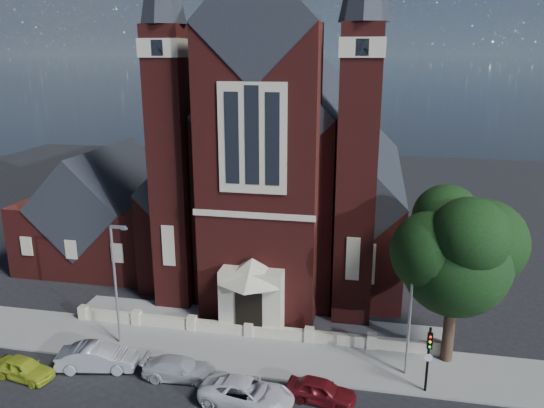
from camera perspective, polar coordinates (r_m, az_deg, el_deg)
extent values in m
plane|color=black|center=(43.78, 0.18, -8.62)|extent=(120.00, 120.00, 0.00)
cube|color=gray|center=(34.71, -3.26, -15.65)|extent=(60.00, 5.00, 0.12)
cube|color=gray|center=(38.08, -1.73, -12.58)|extent=(26.00, 3.00, 0.14)
cube|color=#B9AF93|center=(36.38, -2.46, -14.05)|extent=(24.00, 0.40, 0.90)
cube|color=#4C1714|center=(50.94, 2.34, 3.20)|extent=(10.00, 30.00, 14.00)
cube|color=black|center=(49.89, 2.43, 11.07)|extent=(10.00, 30.20, 10.00)
cube|color=#4C1714|center=(52.38, -6.00, 0.09)|extent=(5.00, 26.00, 8.00)
cube|color=#4C1714|center=(50.15, 10.62, -0.81)|extent=(5.00, 26.00, 8.00)
cube|color=black|center=(51.45, -6.13, 4.38)|extent=(5.01, 26.20, 5.01)
cube|color=black|center=(49.18, 10.85, 3.66)|extent=(5.01, 26.20, 5.01)
cube|color=#4C1714|center=(35.42, -1.51, 2.58)|extent=(8.00, 3.00, 20.00)
cube|color=black|center=(34.54, -1.63, 18.95)|extent=(8.00, 3.20, 8.00)
cube|color=#B9AF93|center=(33.36, -2.13, 7.00)|extent=(4.40, 0.15, 7.00)
cube|color=black|center=(33.27, -2.16, 7.33)|extent=(0.90, 0.08, 6.20)
cube|color=#B9AF93|center=(36.21, -2.12, -10.25)|extent=(4.20, 2.00, 4.40)
cube|color=black|center=(35.57, -2.51, -11.85)|extent=(1.80, 0.12, 3.20)
cone|color=#B9AF93|center=(35.30, -2.16, -7.04)|extent=(4.60, 4.60, 1.60)
cube|color=#4C1714|center=(38.26, -10.73, 3.30)|extent=(2.60, 2.60, 20.00)
cube|color=#B9AF93|center=(37.40, -11.42, 16.12)|extent=(2.80, 2.80, 1.20)
cube|color=#4C1714|center=(35.58, 9.13, 2.45)|extent=(2.60, 2.60, 20.00)
cube|color=#B9AF93|center=(34.66, 9.76, 16.25)|extent=(2.80, 2.80, 1.20)
cube|color=#4C1714|center=(50.59, -17.24, -2.30)|extent=(12.00, 12.00, 6.00)
cube|color=black|center=(49.78, -17.51, 0.98)|extent=(8.49, 12.20, 8.49)
cylinder|color=black|center=(34.28, 18.54, -12.15)|extent=(0.70, 0.70, 5.00)
sphere|color=black|center=(32.66, 19.15, -5.92)|extent=(6.40, 6.40, 6.40)
sphere|color=black|center=(30.94, 20.49, -3.30)|extent=(4.40, 4.40, 4.40)
cylinder|color=gray|center=(35.12, -16.47, -8.56)|extent=(0.16, 0.16, 8.00)
cube|color=gray|center=(33.49, -16.24, -2.40)|extent=(1.00, 0.15, 0.18)
cube|color=gray|center=(33.33, -15.61, -2.58)|extent=(0.35, 0.22, 0.12)
cylinder|color=gray|center=(31.56, 14.62, -11.28)|extent=(0.16, 0.16, 8.00)
cube|color=gray|center=(30.03, 16.10, -4.49)|extent=(1.00, 0.15, 0.18)
cube|color=gray|center=(30.10, 16.85, -4.67)|extent=(0.35, 0.22, 0.12)
cylinder|color=black|center=(31.30, 16.40, -15.85)|extent=(0.14, 0.14, 4.00)
cube|color=black|center=(30.52, 16.62, -13.91)|extent=(0.28, 0.22, 0.90)
sphere|color=red|center=(30.27, 16.69, -13.54)|extent=(0.14, 0.14, 0.14)
sphere|color=#CC8C0C|center=(30.41, 16.64, -14.03)|extent=(0.14, 0.14, 0.14)
sphere|color=#0C9919|center=(30.56, 16.60, -14.52)|extent=(0.14, 0.14, 0.14)
imported|color=#AEC126|center=(35.10, -25.15, -15.70)|extent=(3.90, 2.13, 1.26)
imported|color=gray|center=(34.33, -18.26, -15.40)|extent=(4.89, 2.50, 1.54)
imported|color=#B0B3B9|center=(32.46, -9.94, -17.03)|extent=(4.41, 2.03, 1.25)
imported|color=white|center=(29.96, -2.71, -19.69)|extent=(5.38, 3.03, 1.42)
imported|color=#5E1015|center=(30.35, 5.32, -19.36)|extent=(3.98, 2.09, 1.29)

